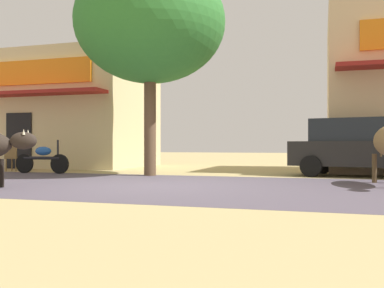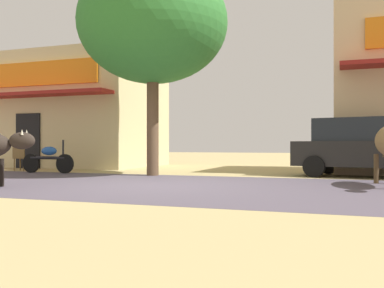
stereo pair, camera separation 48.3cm
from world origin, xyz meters
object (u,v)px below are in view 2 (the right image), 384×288
at_px(roadside_tree, 153,24).
at_px(parked_motorcycle, 48,158).
at_px(parked_hatchback_car, 364,147).
at_px(cafe_chair_near_tree, 21,156).

relative_size(roadside_tree, parked_motorcycle, 3.31).
xyz_separation_m(roadside_tree, parked_motorcycle, (-3.58, -0.11, -3.98)).
bearing_deg(roadside_tree, parked_hatchback_car, 13.31).
bearing_deg(parked_motorcycle, cafe_chair_near_tree, 158.01).
bearing_deg(parked_hatchback_car, parked_motorcycle, -171.00).
distance_m(parked_hatchback_car, cafe_chair_near_tree, 11.12).
bearing_deg(cafe_chair_near_tree, parked_motorcycle, -21.99).
height_order(parked_hatchback_car, parked_motorcycle, parked_hatchback_car).
xyz_separation_m(roadside_tree, cafe_chair_near_tree, (-5.26, 0.57, -3.94)).
relative_size(roadside_tree, parked_hatchback_car, 1.51).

